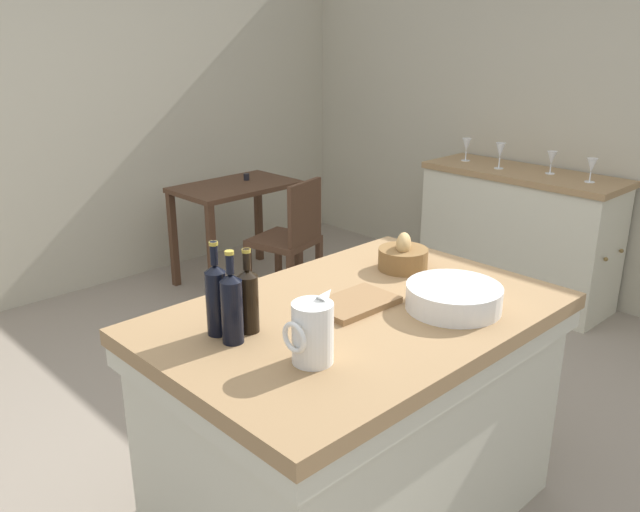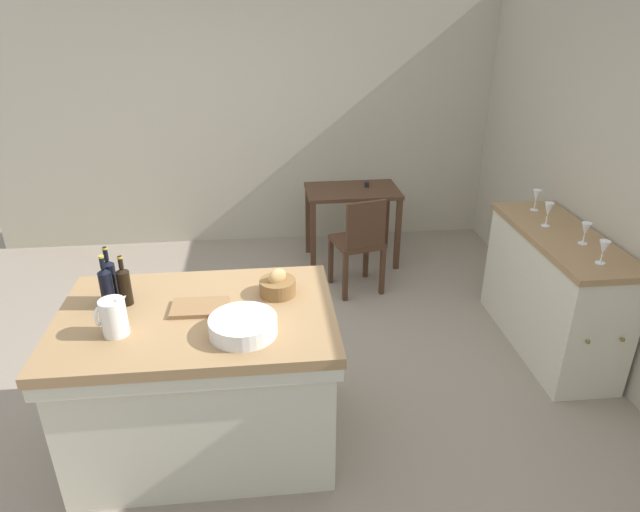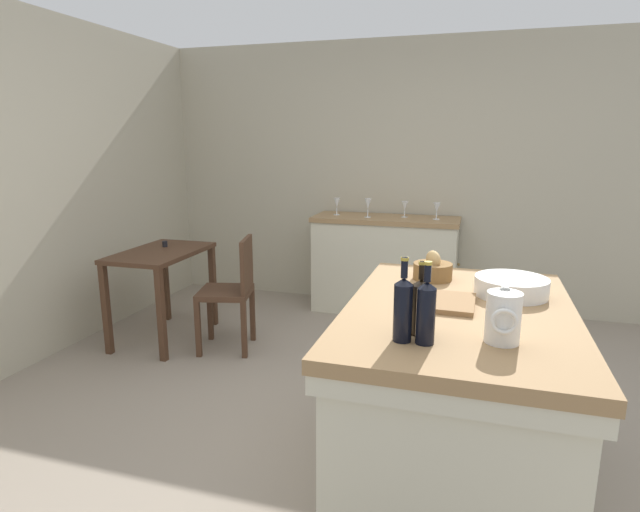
% 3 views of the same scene
% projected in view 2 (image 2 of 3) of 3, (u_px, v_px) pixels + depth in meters
% --- Properties ---
extents(ground_plane, '(6.76, 6.76, 0.00)m').
position_uv_depth(ground_plane, '(253.00, 381.00, 3.94)').
color(ground_plane, gray).
extents(wall_back, '(5.32, 0.12, 2.60)m').
position_uv_depth(wall_back, '(248.00, 121.00, 5.72)').
color(wall_back, '#B2AA93').
rests_on(wall_back, ground).
extents(island_table, '(1.52, 1.01, 0.91)m').
position_uv_depth(island_table, '(203.00, 375.00, 3.21)').
color(island_table, '#99754C').
rests_on(island_table, ground).
extents(side_cabinet, '(0.52, 1.40, 0.93)m').
position_uv_depth(side_cabinet, '(552.00, 291.00, 4.16)').
color(side_cabinet, '#99754C').
rests_on(side_cabinet, ground).
extents(writing_desk, '(0.91, 0.57, 0.81)m').
position_uv_depth(writing_desk, '(352.00, 201.00, 5.45)').
color(writing_desk, '#472D1E').
rests_on(writing_desk, ground).
extents(wooden_chair, '(0.48, 0.48, 0.91)m').
position_uv_depth(wooden_chair, '(360.00, 241.00, 4.92)').
color(wooden_chair, '#472D1E').
rests_on(wooden_chair, ground).
extents(pitcher, '(0.17, 0.13, 0.24)m').
position_uv_depth(pitcher, '(114.00, 317.00, 2.80)').
color(pitcher, white).
rests_on(pitcher, island_table).
extents(wash_bowl, '(0.35, 0.35, 0.09)m').
position_uv_depth(wash_bowl, '(244.00, 326.00, 2.83)').
color(wash_bowl, white).
rests_on(wash_bowl, island_table).
extents(bread_basket, '(0.21, 0.21, 0.16)m').
position_uv_depth(bread_basket, '(278.00, 285.00, 3.20)').
color(bread_basket, brown).
rests_on(bread_basket, island_table).
extents(cutting_board, '(0.32, 0.21, 0.02)m').
position_uv_depth(cutting_board, '(200.00, 307.00, 3.06)').
color(cutting_board, olive).
rests_on(cutting_board, island_table).
extents(wine_bottle_dark, '(0.07, 0.07, 0.30)m').
position_uv_depth(wine_bottle_dark, '(124.00, 285.00, 3.07)').
color(wine_bottle_dark, black).
rests_on(wine_bottle_dark, island_table).
extents(wine_bottle_amber, '(0.07, 0.07, 0.33)m').
position_uv_depth(wine_bottle_amber, '(110.00, 279.00, 3.11)').
color(wine_bottle_amber, black).
rests_on(wine_bottle_amber, island_table).
extents(wine_bottle_green, '(0.07, 0.07, 0.32)m').
position_uv_depth(wine_bottle_green, '(107.00, 287.00, 3.03)').
color(wine_bottle_green, black).
rests_on(wine_bottle_green, island_table).
extents(wine_glass_far_left, '(0.07, 0.07, 0.16)m').
position_uv_depth(wine_glass_far_left, '(604.00, 248.00, 3.49)').
color(wine_glass_far_left, white).
rests_on(wine_glass_far_left, side_cabinet).
extents(wine_glass_left, '(0.07, 0.07, 0.15)m').
position_uv_depth(wine_glass_left, '(586.00, 230.00, 3.77)').
color(wine_glass_left, white).
rests_on(wine_glass_left, side_cabinet).
extents(wine_glass_middle, '(0.07, 0.07, 0.18)m').
position_uv_depth(wine_glass_middle, '(548.00, 210.00, 4.05)').
color(wine_glass_middle, white).
rests_on(wine_glass_middle, side_cabinet).
extents(wine_glass_right, '(0.07, 0.07, 0.17)m').
position_uv_depth(wine_glass_right, '(536.00, 196.00, 4.35)').
color(wine_glass_right, white).
rests_on(wine_glass_right, side_cabinet).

